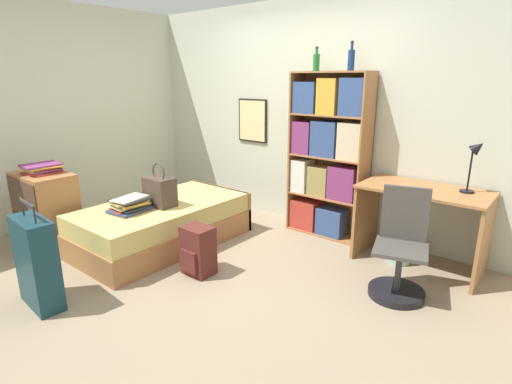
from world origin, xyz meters
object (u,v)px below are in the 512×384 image
desk (422,213)px  desk_lamp (476,156)px  book_stack_on_bed (130,205)px  backpack (198,251)px  bottle_green (316,62)px  bookcase (327,155)px  waste_bin (399,250)px  desk_chair (399,262)px  magazine_pile_on_dresser (43,168)px  handbag (160,191)px  bottle_brown (351,59)px  bed (164,224)px  dresser (47,210)px  suitcase (37,263)px

desk → desk_lamp: (0.35, 0.10, 0.57)m
book_stack_on_bed → desk: desk is taller
desk → desk_lamp: desk_lamp is taller
backpack → bottle_green: bearing=83.3°
bookcase → waste_bin: bearing=-12.3°
desk_chair → desk: bearing=94.5°
magazine_pile_on_dresser → desk_lamp: desk_lamp is taller
handbag → bottle_brown: (1.34, 1.43, 1.30)m
desk_chair → magazine_pile_on_dresser: bearing=-157.8°
book_stack_on_bed → bed: bearing=85.1°
magazine_pile_on_dresser → waste_bin: 3.69m
dresser → bottle_brown: (2.32, 2.17, 1.52)m
magazine_pile_on_dresser → bottle_brown: size_ratio=1.35×
bottle_green → bottle_brown: 0.40m
bottle_green → bottle_brown: bearing=-0.3°
book_stack_on_bed → desk_lamp: 3.20m
bed → bookcase: size_ratio=1.00×
bottle_brown → desk_lamp: bottle_brown is taller
desk → backpack: size_ratio=2.49×
desk_chair → backpack: 1.74m
bed → suitcase: size_ratio=2.13×
book_stack_on_bed → dresser: 1.00m
bookcase → desk_chair: bookcase is taller
bottle_green → desk_chair: size_ratio=0.28×
handbag → desk: handbag is taller
handbag → dresser: handbag is taller
bottle_green → dresser: bearing=-131.4°
dresser → desk: bearing=31.9°
dresser → bookcase: bearing=45.5°
backpack → bottle_brown: bearing=69.8°
desk → bed: bearing=-152.4°
handbag → dresser: size_ratio=0.57×
waste_bin → bottle_brown: bearing=162.9°
magazine_pile_on_dresser → waste_bin: (3.07, 1.91, -0.71)m
bed → dresser: (-0.93, -0.80, 0.17)m
dresser → desk_chair: desk_chair is taller
bottle_green → backpack: (-0.19, -1.62, -1.67)m
magazine_pile_on_dresser → handbag: bearing=36.1°
bed → bookcase: bearing=48.6°
bed → backpack: (0.80, -0.25, -0.00)m
desk_lamp → desk: bearing=-164.3°
handbag → bookcase: size_ratio=0.25×
bed → desk_chair: (2.34, 0.56, 0.06)m
bed → bookcase: 1.92m
desk → desk_lamp: size_ratio=2.34×
magazine_pile_on_dresser → backpack: bearing=17.0°
bed → desk_chair: bearing=13.4°
desk → desk_chair: desk_chair is taller
suitcase → backpack: bearing=63.5°
dresser → bed: bearing=40.9°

